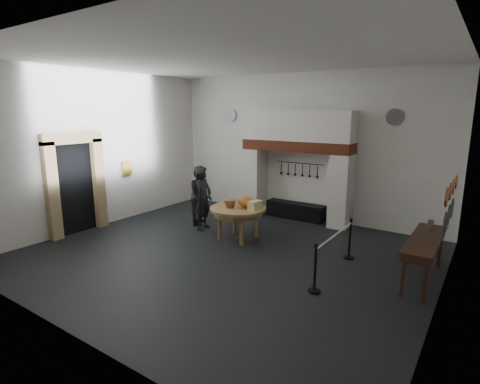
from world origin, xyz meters
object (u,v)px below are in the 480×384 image
Objects in this scene: barrier_post_far at (350,240)px; visitor_near at (203,199)px; visitor_far at (201,195)px; side_table at (425,239)px; barrier_post_near at (315,269)px; work_table at (238,209)px; iron_range at (295,211)px.

visitor_near is at bearing -177.10° from barrier_post_far.
visitor_far is 6.23m from side_table.
visitor_far is 5.13m from barrier_post_near.
side_table and barrier_post_far have the same top height.
barrier_post_far reaches higher than work_table.
work_table is at bearing -137.08° from visitor_far.
visitor_far reaches higher than iron_range.
visitor_near reaches higher than iron_range.
side_table is 2.35m from barrier_post_near.
work_table is 4.49m from side_table.
barrier_post_near is 1.00× the size of barrier_post_far.
visitor_near is 0.57m from visitor_far.
work_table is 0.82× the size of visitor_near.
iron_range is at bearing 120.22° from barrier_post_near.
visitor_far is at bearing 37.77° from visitor_near.
side_table reaches higher than work_table.
visitor_near is at bearing 157.02° from barrier_post_near.
work_table is 0.67× the size of side_table.
visitor_far is 1.97× the size of barrier_post_far.
visitor_near is 0.82× the size of side_table.
iron_range is 2.11× the size of barrier_post_near.
barrier_post_far is (-1.59, 0.32, -0.42)m from side_table.
barrier_post_near reaches higher than work_table.
barrier_post_far is (2.89, 0.36, -0.39)m from work_table.
visitor_near reaches higher than work_table.
side_table is at bearing 0.54° from work_table.
iron_range is at bearing -41.36° from visitor_near.
visitor_far is at bearing 175.33° from side_table.
visitor_near is at bearing 178.94° from side_table.
visitor_far reaches higher than barrier_post_near.
side_table is at bearing 46.53° from barrier_post_near.
visitor_far is at bearing 177.68° from barrier_post_far.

